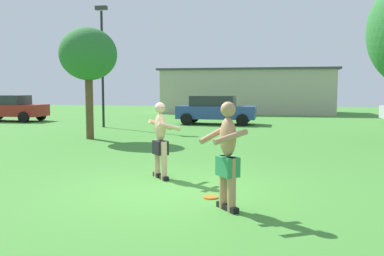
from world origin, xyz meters
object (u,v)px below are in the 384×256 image
Objects in this scene: car_blue_near_post at (216,109)px; car_red_far_end at (9,108)px; frisbee at (211,197)px; player_with_cap at (161,137)px; lamp_post at (102,54)px; player_in_green at (227,153)px; tree_left_field at (88,55)px.

car_blue_near_post is 1.01× the size of car_red_far_end.
car_red_far_end is (-14.59, 15.32, 0.81)m from frisbee.
lamp_post is (-6.03, 11.16, 2.80)m from player_with_cap.
player_in_green is 0.28× the size of lamp_post.
tree_left_field is (-5.85, 7.77, 3.22)m from frisbee.
player_with_cap is at bearing 132.85° from frisbee.
player_in_green is at bearing -82.01° from car_blue_near_post.
player_in_green reaches higher than player_with_cap.
tree_left_field is (-6.21, 8.45, 2.32)m from player_in_green.
car_blue_near_post is at bearing 28.09° from lamp_post.
player_with_cap is at bearing 128.54° from player_in_green.
car_blue_near_post is 1.01× the size of tree_left_field.
tree_left_field is (-3.95, -7.65, 2.41)m from car_blue_near_post.
lamp_post is at bearing 120.23° from frisbee.
frisbee is at bearing -59.77° from lamp_post.
lamp_post is at bearing -20.93° from car_red_far_end.
car_red_far_end is at bearing 133.06° from player_in_green.
car_blue_near_post is at bearing 62.68° from tree_left_field.
player_with_cap is at bearing -87.46° from car_blue_near_post.
lamp_post reaches higher than car_blue_near_post.
lamp_post is (-7.66, 13.21, 2.78)m from player_in_green.
lamp_post is (-7.30, 12.53, 3.68)m from frisbee.
player_with_cap is at bearing -61.62° from lamp_post.
player_in_green reaches higher than frisbee.
player_with_cap is 0.38× the size of car_red_far_end.
player_in_green is 0.40× the size of car_red_far_end.
player_with_cap is 0.39× the size of tree_left_field.
car_red_far_end is (-13.31, 13.94, -0.08)m from player_with_cap.
player_in_green is at bearing -62.07° from frisbee.
frisbee is 10.24m from tree_left_field.
player_in_green is 21.90m from car_red_far_end.
lamp_post is 5.00m from tree_left_field.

